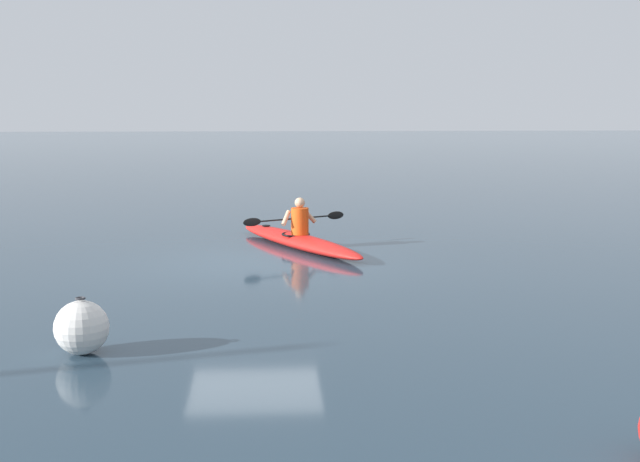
{
  "coord_description": "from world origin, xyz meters",
  "views": [
    {
      "loc": [
        -0.23,
        15.02,
        2.92
      ],
      "look_at": [
        -1.14,
        1.66,
        0.85
      ],
      "focal_mm": 45.56,
      "sensor_mm": 36.0,
      "label": 1
    }
  ],
  "objects": [
    {
      "name": "ground_plane",
      "position": [
        0.0,
        0.0,
        0.0
      ],
      "size": [
        160.0,
        160.0,
        0.0
      ],
      "primitive_type": "plane",
      "color": "#283D4C"
    },
    {
      "name": "kayak",
      "position": [
        -0.9,
        -1.62,
        0.15
      ],
      "size": [
        2.78,
        4.55,
        0.29
      ],
      "color": "red",
      "rests_on": "ground"
    },
    {
      "name": "kayaker",
      "position": [
        -0.93,
        -1.56,
        0.61
      ],
      "size": [
        2.15,
        1.13,
        0.77
      ],
      "color": "#E04C14",
      "rests_on": "kayak"
    },
    {
      "name": "mooring_buoy_red_near",
      "position": [
        1.96,
        5.54,
        0.32
      ],
      "size": [
        0.65,
        0.65,
        0.69
      ],
      "color": "silver",
      "rests_on": "ground"
    }
  ]
}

